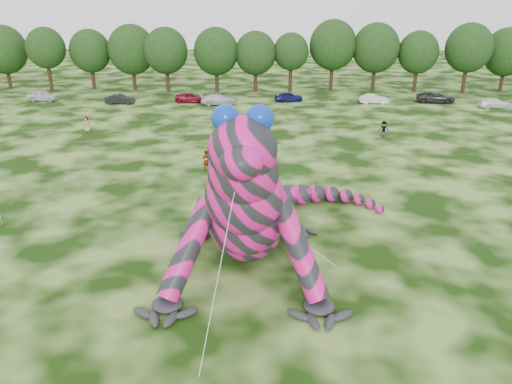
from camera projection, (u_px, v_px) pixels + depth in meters
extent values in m
plane|color=#16330A|center=(312.00, 315.00, 23.12)|extent=(240.00, 240.00, 0.00)
cylinder|color=#382314|center=(2.00, 225.00, 31.84)|extent=(0.08, 0.08, 0.24)
imported|color=silver|center=(43.00, 96.00, 69.45)|extent=(4.33, 2.01, 1.43)
imported|color=black|center=(120.00, 99.00, 67.54)|extent=(3.93, 1.43, 1.29)
imported|color=maroon|center=(192.00, 97.00, 68.56)|extent=(4.67, 2.16, 1.29)
imported|color=silver|center=(218.00, 99.00, 67.13)|extent=(5.02, 2.60, 1.39)
imported|color=#101152|center=(289.00, 97.00, 68.99)|extent=(4.10, 2.32, 1.32)
imported|color=silver|center=(374.00, 99.00, 67.70)|extent=(3.88, 1.38, 1.27)
imported|color=#28282B|center=(436.00, 97.00, 68.36)|extent=(5.30, 2.82, 1.42)
imported|color=white|center=(495.00, 103.00, 65.11)|extent=(4.34, 1.88, 1.24)
imported|color=gray|center=(206.00, 161.00, 41.77)|extent=(0.76, 0.74, 1.77)
imported|color=gray|center=(243.00, 140.00, 47.82)|extent=(0.91, 0.77, 1.65)
imported|color=gray|center=(384.00, 129.00, 51.57)|extent=(1.25, 0.94, 1.72)
imported|color=gray|center=(87.00, 124.00, 53.64)|extent=(0.87, 0.58, 1.74)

